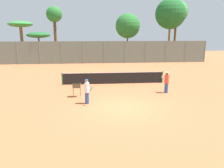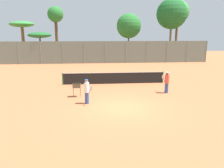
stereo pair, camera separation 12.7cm
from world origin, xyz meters
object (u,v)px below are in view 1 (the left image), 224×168
player_white_outfit (166,82)px  player_red_cap (87,91)px  tennis_net (113,78)px  ball_cart (77,87)px

player_white_outfit → player_red_cap: player_white_outfit is taller
tennis_net → player_white_outfit: size_ratio=5.64×
player_white_outfit → ball_cart: player_white_outfit is taller
player_white_outfit → ball_cart: (-6.87, -0.45, -0.10)m
player_white_outfit → tennis_net: bearing=29.5°
tennis_net → ball_cart: (-3.07, -3.89, 0.20)m
tennis_net → player_white_outfit: bearing=-42.2°
tennis_net → player_red_cap: (-2.29, -5.55, 0.29)m
tennis_net → ball_cart: tennis_net is taller
ball_cart → tennis_net: bearing=51.7°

